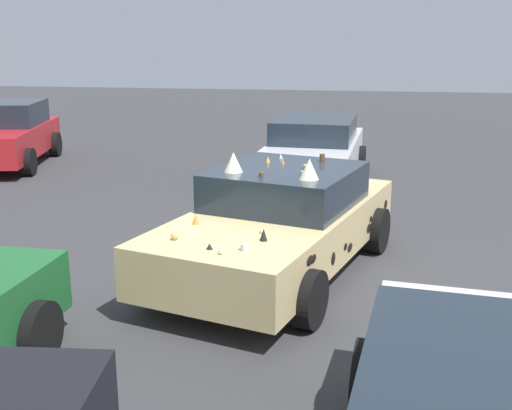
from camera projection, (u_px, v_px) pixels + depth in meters
ground_plane at (278, 272)px, 8.30m from camera, size 60.00×60.00×0.00m
art_car_decorated at (280, 221)px, 8.16m from camera, size 4.72×2.95×1.60m
parked_sedan_behind_left at (314, 151)px, 13.19m from camera, size 4.49×2.16×1.38m
parked_sedan_far_left at (5, 134)px, 15.13m from camera, size 4.23×2.65×1.50m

